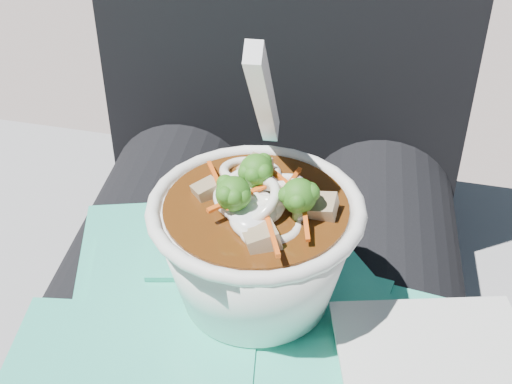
# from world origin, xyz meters

# --- Properties ---
(lap) EXTENTS (0.34, 0.48, 0.14)m
(lap) POSITION_xyz_m (0.00, 0.00, 0.56)
(lap) COLOR black
(lap) RESTS_ON stone_ledge
(person_body) EXTENTS (0.34, 0.94, 1.03)m
(person_body) POSITION_xyz_m (0.00, 0.09, 0.58)
(person_body) COLOR black
(person_body) RESTS_ON ground
(plastic_bag) EXTENTS (0.28, 0.34, 0.02)m
(plastic_bag) POSITION_xyz_m (-0.01, -0.03, 0.64)
(plastic_bag) COLOR #2CBB9A
(plastic_bag) RESTS_ON lap
(udon_bowl) EXTENTS (0.14, 0.15, 0.18)m
(udon_bowl) POSITION_xyz_m (0.01, -0.01, 0.70)
(udon_bowl) COLOR white
(udon_bowl) RESTS_ON plastic_bag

